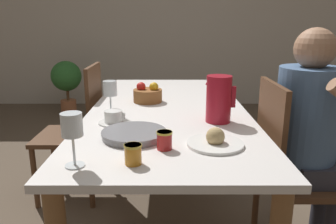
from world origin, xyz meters
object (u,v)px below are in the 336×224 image
at_px(serving_tray, 134,134).
at_px(jam_jar_red, 165,140).
at_px(person_seated, 313,129).
at_px(jam_jar_amber, 133,153).
at_px(teacup_near_person, 114,118).
at_px(fruit_bowl, 148,95).
at_px(chair_opposite, 78,129).
at_px(wine_glass_water, 110,90).
at_px(red_pitcher, 219,99).
at_px(bread_plate, 215,141).
at_px(chair_person_side, 291,169).
at_px(wine_glass_juice, 72,128).
at_px(potted_plant, 66,80).

bearing_deg(serving_tray, jam_jar_red, -45.44).
xyz_separation_m(person_seated, jam_jar_amber, (-0.83, -0.47, 0.07)).
xyz_separation_m(teacup_near_person, fruit_bowl, (0.14, 0.44, 0.02)).
bearing_deg(chair_opposite, wine_glass_water, -146.98).
height_order(person_seated, jam_jar_red, person_seated).
bearing_deg(person_seated, chair_opposite, -115.44).
bearing_deg(red_pitcher, wine_glass_water, 168.26).
xyz_separation_m(chair_opposite, fruit_bowl, (0.49, -0.19, 0.28)).
height_order(person_seated, jam_jar_amber, person_seated).
bearing_deg(bread_plate, chair_person_side, 32.79).
bearing_deg(wine_glass_water, wine_glass_juice, -91.64).
height_order(teacup_near_person, bread_plate, bread_plate).
relative_size(person_seated, jam_jar_red, 16.58).
bearing_deg(teacup_near_person, jam_jar_red, -53.26).
xyz_separation_m(red_pitcher, serving_tray, (-0.39, -0.23, -0.10)).
xyz_separation_m(chair_person_side, person_seated, (0.09, 0.02, 0.21)).
height_order(red_pitcher, fruit_bowl, red_pitcher).
distance_m(chair_opposite, potted_plant, 2.22).
height_order(wine_glass_water, potted_plant, wine_glass_water).
bearing_deg(chair_opposite, wine_glass_juice, -164.96).
relative_size(jam_jar_amber, jam_jar_red, 1.00).
relative_size(wine_glass_juice, jam_jar_red, 2.62).
bearing_deg(teacup_near_person, fruit_bowl, 72.42).
height_order(wine_glass_water, jam_jar_red, wine_glass_water).
relative_size(person_seated, serving_tray, 4.30).
bearing_deg(teacup_near_person, chair_opposite, 119.33).
xyz_separation_m(serving_tray, jam_jar_red, (0.13, -0.13, 0.02)).
relative_size(chair_opposite, wine_glass_water, 5.12).
bearing_deg(person_seated, wine_glass_juice, -64.48).
bearing_deg(red_pitcher, fruit_bowl, 131.99).
relative_size(red_pitcher, teacup_near_person, 1.55).
bearing_deg(fruit_bowl, teacup_near_person, -107.58).
relative_size(chair_person_side, red_pitcher, 4.11).
bearing_deg(potted_plant, wine_glass_water, -68.27).
height_order(person_seated, potted_plant, person_seated).
bearing_deg(chair_person_side, serving_tray, -76.22).
height_order(chair_opposite, person_seated, person_seated).
height_order(wine_glass_water, fruit_bowl, wine_glass_water).
bearing_deg(fruit_bowl, person_seated, -27.72).
bearing_deg(bread_plate, chair_opposite, 131.09).
distance_m(bread_plate, fruit_bowl, 0.80).
distance_m(bread_plate, jam_jar_amber, 0.36).
height_order(person_seated, serving_tray, person_seated).
xyz_separation_m(teacup_near_person, serving_tray, (0.12, -0.20, -0.01)).
relative_size(chair_person_side, fruit_bowl, 5.33).
bearing_deg(person_seated, teacup_near_person, -89.93).
bearing_deg(potted_plant, red_pitcher, -59.75).
relative_size(bread_plate, fruit_bowl, 1.30).
height_order(serving_tray, jam_jar_red, jam_jar_red).
relative_size(jam_jar_amber, fruit_bowl, 0.41).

